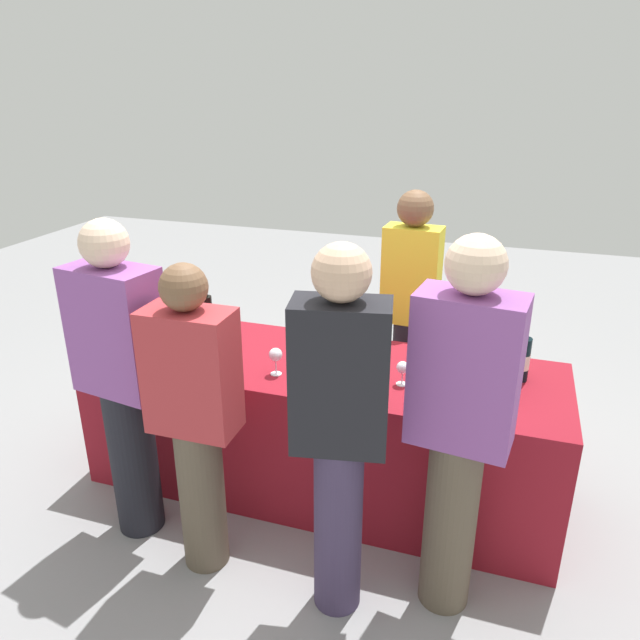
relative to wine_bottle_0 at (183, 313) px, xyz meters
The scene contains 20 objects.
ground_plane 1.31m from the wine_bottle_0, ahead, with size 12.00×12.00×0.00m, color gray.
tasting_table 1.07m from the wine_bottle_0, ahead, with size 2.62×0.83×0.80m, color maroon.
wine_bottle_0 is the anchor object (origin of this frame).
wine_bottle_1 0.15m from the wine_bottle_0, ahead, with size 0.07×0.07×0.34m.
wine_bottle_2 0.87m from the wine_bottle_0, ahead, with size 0.07×0.07×0.31m.
wine_bottle_3 1.01m from the wine_bottle_0, ahead, with size 0.07×0.07×0.33m.
wine_bottle_4 1.57m from the wine_bottle_0, ahead, with size 0.07×0.07×0.30m.
wine_bottle_5 1.86m from the wine_bottle_0, ahead, with size 0.08×0.08×0.31m.
wine_bottle_6 1.96m from the wine_bottle_0, ahead, with size 0.08×0.08×0.32m.
wine_glass_0 0.26m from the wine_bottle_0, 78.81° to the right, with size 0.07×0.07×0.14m.
wine_glass_1 0.27m from the wine_bottle_0, 53.66° to the right, with size 0.06×0.06×0.13m.
wine_glass_2 0.83m from the wine_bottle_0, 25.31° to the right, with size 0.07×0.07×0.15m.
wine_glass_3 1.42m from the wine_bottle_0, 10.62° to the right, with size 0.06×0.06×0.13m.
wine_glass_4 1.56m from the wine_bottle_0, ahead, with size 0.07×0.07×0.15m.
ice_bucket 1.83m from the wine_bottle_0, ahead, with size 0.20×0.20×0.22m, color silver.
server_pouring 1.40m from the wine_bottle_0, 24.10° to the left, with size 0.36×0.22×1.64m.
guest_0 0.79m from the wine_bottle_0, 81.25° to the right, with size 0.46×0.30×1.67m.
guest_1 1.07m from the wine_bottle_0, 57.35° to the right, with size 0.40×0.22×1.54m.
guest_2 1.58m from the wine_bottle_0, 36.59° to the right, with size 0.42×0.28×1.69m.
guest_3 1.89m from the wine_bottle_0, 24.07° to the right, with size 0.44×0.28×1.72m.
Camera 1 is at (0.91, -2.79, 2.23)m, focal length 33.45 mm.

